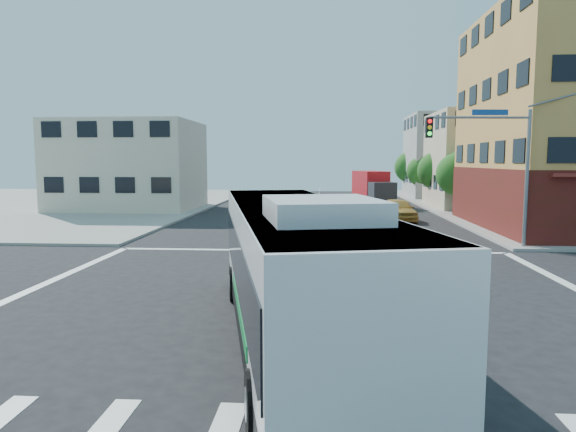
{
  "coord_description": "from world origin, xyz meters",
  "views": [
    {
      "loc": [
        0.62,
        -15.72,
        4.48
      ],
      "look_at": [
        -0.67,
        2.89,
        2.46
      ],
      "focal_mm": 32.0,
      "sensor_mm": 36.0,
      "label": 1
    }
  ],
  "objects": [
    {
      "name": "ground",
      "position": [
        0.0,
        0.0,
        0.0
      ],
      "size": [
        120.0,
        120.0,
        0.0
      ],
      "primitive_type": "plane",
      "color": "black",
      "rests_on": "ground"
    },
    {
      "name": "building_east_near",
      "position": [
        16.98,
        33.98,
        4.51
      ],
      "size": [
        12.06,
        10.06,
        9.0
      ],
      "color": "#C3B295",
      "rests_on": "ground"
    },
    {
      "name": "building_east_far",
      "position": [
        16.98,
        47.98,
        5.01
      ],
      "size": [
        12.06,
        10.06,
        10.0
      ],
      "color": "#A4A39E",
      "rests_on": "ground"
    },
    {
      "name": "building_west",
      "position": [
        -17.02,
        29.98,
        4.01
      ],
      "size": [
        12.06,
        10.06,
        8.0
      ],
      "color": "beige",
      "rests_on": "ground"
    },
    {
      "name": "signal_mast_ne",
      "position": [
        9.08,
        10.62,
        4.98
      ],
      "size": [
        7.91,
        1.13,
        8.07
      ],
      "color": "slate",
      "rests_on": "ground"
    },
    {
      "name": "street_tree_a",
      "position": [
        11.9,
        27.92,
        3.59
      ],
      "size": [
        3.6,
        3.6,
        5.53
      ],
      "color": "#3B2215",
      "rests_on": "ground"
    },
    {
      "name": "street_tree_b",
      "position": [
        11.9,
        35.92,
        3.75
      ],
      "size": [
        3.8,
        3.8,
        5.79
      ],
      "color": "#3B2215",
      "rests_on": "ground"
    },
    {
      "name": "street_tree_c",
      "position": [
        11.9,
        43.92,
        3.46
      ],
      "size": [
        3.4,
        3.4,
        5.29
      ],
      "color": "#3B2215",
      "rests_on": "ground"
    },
    {
      "name": "street_tree_d",
      "position": [
        11.9,
        51.92,
        3.88
      ],
      "size": [
        4.0,
        4.0,
        6.03
      ],
      "color": "#3B2215",
      "rests_on": "ground"
    },
    {
      "name": "transit_bus",
      "position": [
        -0.07,
        -3.57,
        1.86
      ],
      "size": [
        5.42,
        13.17,
        3.81
      ],
      "rotation": [
        0.0,
        0.0,
        0.21
      ],
      "color": "black",
      "rests_on": "ground"
    },
    {
      "name": "box_truck",
      "position": [
        5.49,
        35.24,
        1.67
      ],
      "size": [
        3.81,
        7.94,
        3.44
      ],
      "rotation": [
        0.0,
        0.0,
        0.22
      ],
      "color": "#28282E",
      "rests_on": "ground"
    },
    {
      "name": "parked_car",
      "position": [
        6.22,
        22.93,
        0.84
      ],
      "size": [
        2.54,
        5.11,
        1.67
      ],
      "primitive_type": "imported",
      "rotation": [
        0.0,
        0.0,
        0.12
      ],
      "color": "gold",
      "rests_on": "ground"
    }
  ]
}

